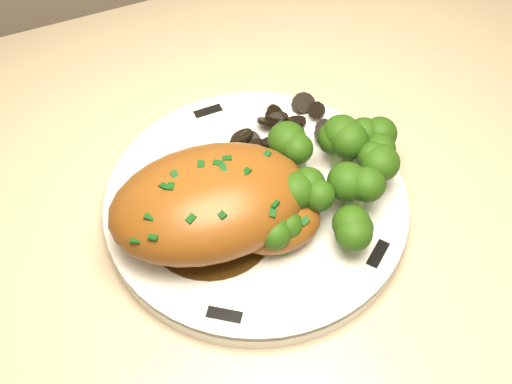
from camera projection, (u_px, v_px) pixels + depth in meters
name	position (u px, v px, depth m)	size (l,w,h in m)	color
counter	(269.00, 318.00, 1.06)	(2.01, 0.66, 0.99)	brown
plate	(256.00, 204.00, 0.65)	(0.30, 0.30, 0.02)	silver
rim_accent_0	(347.00, 133.00, 0.70)	(0.03, 0.01, 0.00)	black
rim_accent_1	(208.00, 111.00, 0.72)	(0.03, 0.01, 0.00)	black
rim_accent_2	(123.00, 209.00, 0.63)	(0.03, 0.01, 0.00)	black
rim_accent_3	(224.00, 315.00, 0.56)	(0.03, 0.01, 0.00)	black
rim_accent_4	(378.00, 254.00, 0.60)	(0.03, 0.01, 0.00)	black
gravy_pool	(211.00, 224.00, 0.62)	(0.13, 0.13, 0.00)	#37220A
chicken_breast	(217.00, 204.00, 0.59)	(0.20, 0.15, 0.07)	brown
mushroom_pile	(280.00, 138.00, 0.69)	(0.10, 0.07, 0.03)	black
broccoli_florets	(320.00, 180.00, 0.62)	(0.18, 0.14, 0.05)	olive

